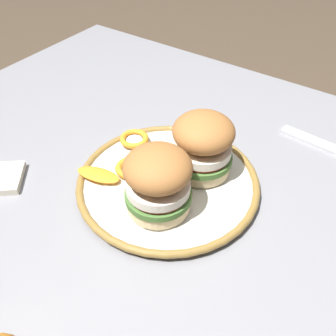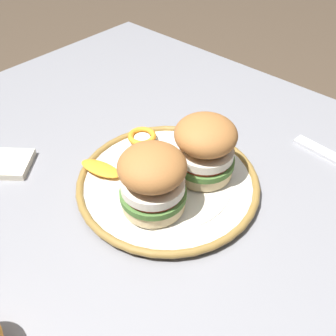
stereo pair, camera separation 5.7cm
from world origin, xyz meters
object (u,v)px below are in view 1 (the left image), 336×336
object	(u,v)px
dining_table	(163,246)
dinner_plate	(168,182)
sandwich_half_left	(203,144)
sandwich_half_right	(158,180)

from	to	relation	value
dining_table	dinner_plate	size ratio (longest dim) A/B	3.88
dining_table	sandwich_half_left	bearing A→B (deg)	-100.53
sandwich_half_left	dinner_plate	bearing A→B (deg)	58.54
dinner_plate	sandwich_half_left	distance (m)	0.08
sandwich_half_left	dining_table	bearing A→B (deg)	79.47
sandwich_half_right	sandwich_half_left	bearing A→B (deg)	-95.33
sandwich_half_left	sandwich_half_right	size ratio (longest dim) A/B	0.91
dining_table	sandwich_half_right	bearing A→B (deg)	107.57
dinner_plate	sandwich_half_left	xyz separation A→B (m)	(-0.03, -0.05, 0.06)
dining_table	dinner_plate	distance (m)	0.13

